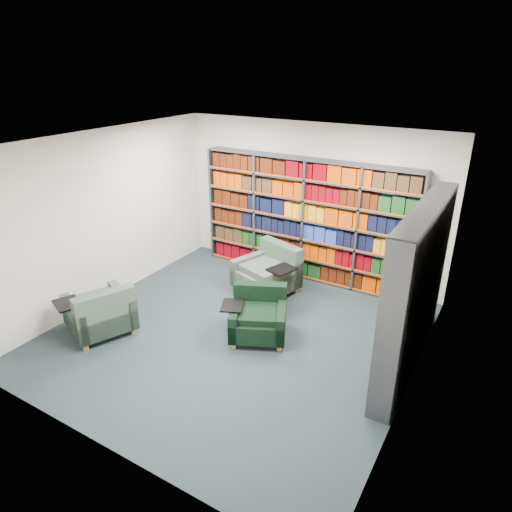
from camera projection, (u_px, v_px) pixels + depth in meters
The scene contains 7 objects.
room_shell at pixel (234, 248), 6.24m from camera, with size 5.02×5.02×2.82m.
bookshelf_back at pixel (305, 220), 8.20m from camera, with size 4.00×0.28×2.20m.
bookshelf_right at pixel (416, 290), 5.74m from camera, with size 0.28×2.50×2.20m.
chair_teal_left at pixel (270, 273), 7.96m from camera, with size 1.19×1.13×0.82m.
chair_green_right at pixel (259, 317), 6.71m from camera, with size 1.07×1.05×0.72m.
chair_teal_front at pixel (101, 314), 6.71m from camera, with size 1.14×1.16×0.79m.
coffee_table at pixel (263, 290), 7.45m from camera, with size 0.78×0.78×0.55m.
Camera 1 is at (3.19, -4.80, 3.80)m, focal length 32.00 mm.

